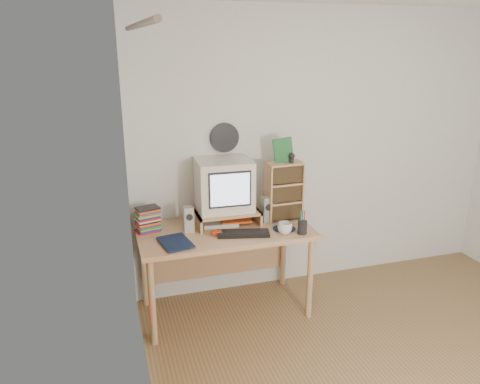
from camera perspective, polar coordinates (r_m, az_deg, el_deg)
back_wall at (r=4.34m, az=10.06°, el=4.95°), size 3.50×0.00×3.50m
left_wall at (r=2.24m, az=-10.73°, el=-7.68°), size 0.00×3.50×3.50m
curtain at (r=2.72m, az=-10.94°, el=-5.26°), size 0.00×2.20×2.20m
wall_disc at (r=3.95m, az=-1.90°, el=6.63°), size 0.25×0.02×0.25m
desk at (r=3.91m, az=-2.10°, el=-6.05°), size 1.40×0.70×0.75m
monitor_riser at (r=3.87m, az=-1.56°, el=-2.66°), size 0.52×0.30×0.12m
crt_monitor at (r=3.84m, az=-1.92°, el=0.86°), size 0.46×0.46×0.42m
speaker_left at (r=3.75m, az=-6.27°, el=-3.30°), size 0.08×0.08×0.21m
speaker_right at (r=3.93m, az=3.27°, el=-2.12°), size 0.09×0.09×0.22m
keyboard at (r=3.68m, az=0.40°, el=-5.09°), size 0.43×0.23×0.03m
dvd_stack at (r=3.79m, az=-11.19°, el=-2.98°), size 0.20×0.16×0.25m
cd_rack at (r=3.95m, az=5.37°, el=0.09°), size 0.31×0.17×0.50m
mug at (r=3.72m, az=5.48°, el=-4.41°), size 0.15×0.15×0.09m
diary at (r=3.53m, az=-9.53°, el=-6.21°), size 0.29×0.24×0.05m
mousepad at (r=3.82m, az=5.41°, el=-4.48°), size 0.22×0.22×0.00m
pen_cup at (r=3.72m, az=7.62°, el=-3.99°), size 0.09×0.09×0.15m
papers at (r=3.92m, az=-1.78°, el=-3.56°), size 0.31×0.24×0.04m
red_box at (r=3.68m, az=-2.86°, el=-5.04°), size 0.08×0.06×0.04m
game_box at (r=3.87m, az=5.27°, el=5.09°), size 0.16×0.06×0.20m
webcam at (r=3.86m, az=6.35°, el=4.13°), size 0.05×0.05×0.08m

